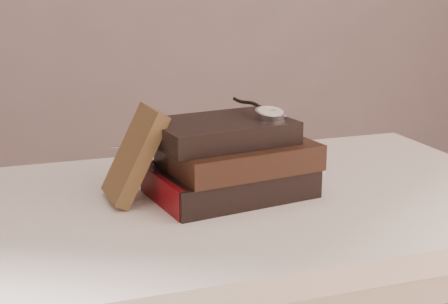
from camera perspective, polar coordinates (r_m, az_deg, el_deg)
name	(u,v)px	position (r m, az deg, el deg)	size (l,w,h in m)	color
table	(241,245)	(1.10, 1.51, -8.38)	(1.00, 0.60, 0.75)	white
book_stack	(230,160)	(1.05, 0.59, -0.74)	(0.28, 0.21, 0.13)	black
journal	(135,155)	(1.03, -8.10, -0.24)	(0.02, 0.10, 0.16)	#47311B
pocket_watch	(269,112)	(1.06, 4.05, 3.60)	(0.06, 0.16, 0.02)	silver
eyeglasses	(160,147)	(1.09, -5.84, 0.42)	(0.12, 0.14, 0.05)	silver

